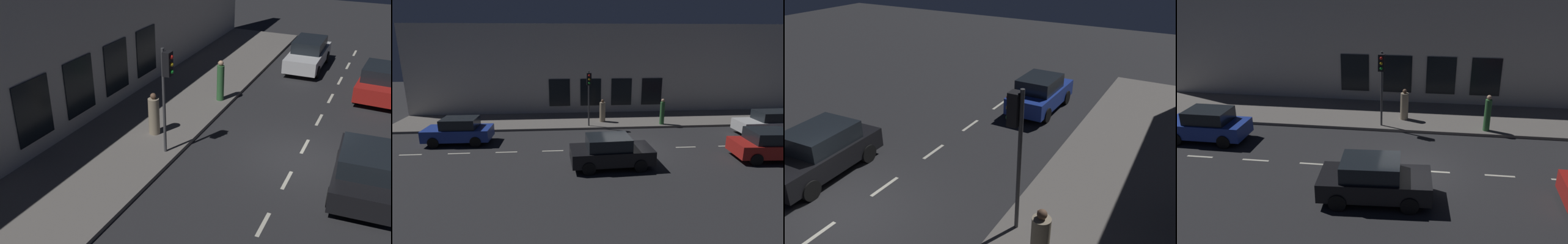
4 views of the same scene
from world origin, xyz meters
TOP-DOWN VIEW (x-y plane):
  - ground_plane at (0.00, 0.00)m, footprint 60.00×60.00m
  - sidewalk at (6.25, 0.00)m, footprint 4.50×32.00m
  - building_facade at (8.80, 0.00)m, footprint 0.65×32.00m
  - lane_centre_line at (0.00, -1.00)m, footprint 0.12×27.20m
  - traffic_light at (4.35, 1.77)m, footprint 0.45×0.32m
  - parked_car_2 at (-2.37, 1.25)m, footprint 2.14×4.13m
  - parked_car_3 at (1.82, 9.89)m, footprint 1.86×3.92m
  - pedestrian_0 at (5.56, 0.66)m, footprint 0.59×0.59m
  - pedestrian_1 at (4.50, -3.55)m, footprint 0.38×0.38m

SIDE VIEW (x-z plane):
  - ground_plane at x=0.00m, z-range 0.00..0.00m
  - lane_centre_line at x=0.00m, z-range 0.00..0.01m
  - sidewalk at x=6.25m, z-range 0.00..0.15m
  - parked_car_3 at x=1.82m, z-range 0.00..1.58m
  - parked_car_2 at x=-2.37m, z-range 0.00..1.58m
  - pedestrian_0 at x=5.56m, z-range 0.07..1.76m
  - pedestrian_1 at x=4.50m, z-range 0.10..1.97m
  - traffic_light at x=4.35m, z-range 1.07..4.95m
  - building_facade at x=8.80m, z-range -0.01..7.29m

